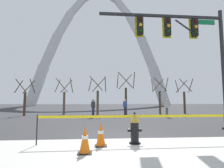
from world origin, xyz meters
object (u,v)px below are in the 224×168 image
Objects in this scene: traffic_cone_by_hydrant at (85,139)px; pedestrian_walking_left at (93,108)px; traffic_cone_mid_sidewalk at (101,134)px; pedestrian_walking_right at (125,107)px; fire_hydrant at (135,129)px; traffic_signal_gantry at (189,43)px; pedestrian_standing_center at (167,108)px; monument_arch at (100,53)px.

pedestrian_walking_left is at bearing 90.14° from traffic_cone_by_hydrant.
traffic_cone_mid_sidewalk is 0.46× the size of pedestrian_walking_right.
traffic_signal_gantry is (3.32, 2.61, 3.80)m from fire_hydrant.
traffic_cone_by_hydrant is 0.46× the size of pedestrian_walking_right.
traffic_signal_gantry is 4.04× the size of pedestrian_standing_center.
traffic_signal_gantry is 0.13× the size of monument_arch.
traffic_cone_mid_sidewalk is 0.46× the size of pedestrian_walking_left.
traffic_cone_mid_sidewalk is 11.77m from pedestrian_standing_center.
pedestrian_walking_left is at bearing -91.46° from monument_arch.
pedestrian_walking_left and pedestrian_walking_right have the same top height.
pedestrian_standing_center is (5.28, -46.83, -17.56)m from monument_arch.
fire_hydrant is 0.15× the size of traffic_signal_gantry.
pedestrian_standing_center is 1.00× the size of pedestrian_walking_right.
monument_arch is (-3.66, 54.09, 14.11)m from traffic_signal_gantry.
traffic_cone_mid_sidewalk is at bearing -87.45° from pedestrian_walking_left.
pedestrian_walking_left is 3.29m from pedestrian_walking_right.
fire_hydrant is at bearing -116.62° from pedestrian_standing_center.
pedestrian_walking_right reaches higher than traffic_cone_mid_sidewalk.
traffic_cone_by_hydrant is 7.18m from traffic_signal_gantry.
pedestrian_walking_right is at bearing 82.73° from fire_hydrant.
traffic_cone_mid_sidewalk is 0.01× the size of monument_arch.
fire_hydrant is 59.46m from monument_arch.
pedestrian_walking_right is at bearing -87.75° from monument_arch.
pedestrian_walking_right is at bearing 25.30° from pedestrian_walking_left.
traffic_cone_by_hydrant is at bearing -91.16° from monument_arch.
pedestrian_walking_right is (-3.50, 1.45, 0.00)m from pedestrian_standing_center.
monument_arch is at bearing 96.44° from pedestrian_standing_center.
traffic_cone_mid_sidewalk is at bearing -102.33° from pedestrian_walking_right.
traffic_cone_mid_sidewalk is 0.46× the size of pedestrian_standing_center.
pedestrian_standing_center is at bearing 59.20° from traffic_cone_mid_sidewalk.
pedestrian_standing_center is at bearing 63.38° from fire_hydrant.
traffic_signal_gantry is at bearing 32.94° from traffic_cone_mid_sidewalk.
traffic_cone_by_hydrant and traffic_cone_mid_sidewalk have the same top height.
traffic_cone_mid_sidewalk is 59.73m from monument_arch.
traffic_cone_by_hydrant is 1.00× the size of traffic_cone_mid_sidewalk.
pedestrian_standing_center reaches higher than traffic_cone_by_hydrant.
monument_arch is (1.17, 57.68, 18.02)m from traffic_cone_by_hydrant.
traffic_signal_gantry is (4.40, 2.85, 3.91)m from traffic_cone_mid_sidewalk.
pedestrian_walking_right is at bearing 157.54° from pedestrian_standing_center.
pedestrian_walking_left is at bearing 123.65° from traffic_signal_gantry.
pedestrian_walking_right is (-1.88, 8.70, -3.45)m from traffic_signal_gantry.
pedestrian_walking_left is at bearing 98.80° from fire_hydrant.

